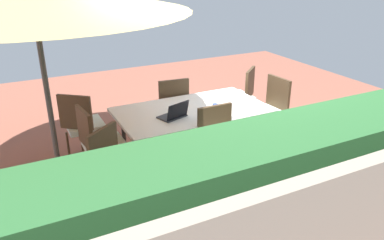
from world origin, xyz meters
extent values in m
cube|color=#935442|center=(0.00, 0.00, -0.01)|extent=(10.00, 10.00, 0.02)
cube|color=#2D6633|center=(0.00, 2.08, 0.68)|extent=(6.30, 0.66, 1.37)
cube|color=white|center=(0.00, 0.00, 0.74)|extent=(1.91, 1.07, 0.04)
cylinder|color=#333333|center=(-0.80, -0.38, 0.36)|extent=(0.05, 0.05, 0.72)
cylinder|color=#333333|center=(0.80, -0.38, 0.36)|extent=(0.05, 0.05, 0.72)
cylinder|color=#333333|center=(-0.80, 0.38, 0.36)|extent=(0.05, 0.05, 0.72)
cylinder|color=#333333|center=(0.80, 0.38, 0.36)|extent=(0.05, 0.05, 0.72)
cylinder|color=#4C4C4C|center=(1.67, -0.18, 1.15)|extent=(0.06, 0.06, 2.30)
cylinder|color=black|center=(1.67, -0.18, 0.03)|extent=(0.44, 0.44, 0.06)
cube|color=silver|center=(-0.03, 0.74, 0.49)|extent=(0.46, 0.46, 0.08)
cube|color=#4C3823|center=(-0.03, 0.53, 0.76)|extent=(0.44, 0.04, 0.45)
cylinder|color=#4C3823|center=(0.15, 0.92, 0.23)|extent=(0.03, 0.03, 0.45)
cylinder|color=#4C3823|center=(-0.21, 0.91, 0.23)|extent=(0.03, 0.03, 0.45)
cylinder|color=#4C3823|center=(0.15, 0.56, 0.23)|extent=(0.03, 0.03, 0.45)
cylinder|color=#4C3823|center=(-0.21, 0.55, 0.23)|extent=(0.03, 0.03, 0.45)
cube|color=silver|center=(-1.19, 0.00, 0.49)|extent=(0.46, 0.46, 0.08)
cube|color=#4C3823|center=(-1.40, -0.02, 0.76)|extent=(0.08, 0.44, 0.45)
cylinder|color=#4C3823|center=(-0.99, -0.17, 0.23)|extent=(0.03, 0.03, 0.45)
cylinder|color=#4C3823|center=(-1.02, 0.19, 0.23)|extent=(0.03, 0.03, 0.45)
cylinder|color=#4C3823|center=(-1.35, -0.20, 0.23)|extent=(0.03, 0.03, 0.45)
cylinder|color=#4C3823|center=(-1.38, 0.16, 0.23)|extent=(0.03, 0.03, 0.45)
cube|color=silver|center=(1.14, -0.04, 0.49)|extent=(0.46, 0.46, 0.08)
cube|color=#4C3823|center=(1.35, -0.02, 0.76)|extent=(0.09, 0.44, 0.45)
cylinder|color=#4C3823|center=(0.94, 0.12, 0.23)|extent=(0.03, 0.03, 0.45)
cylinder|color=#4C3823|center=(0.98, -0.24, 0.23)|extent=(0.03, 0.03, 0.45)
cylinder|color=#4C3823|center=(1.30, 0.16, 0.23)|extent=(0.03, 0.03, 0.45)
cylinder|color=#4C3823|center=(1.34, -0.20, 0.23)|extent=(0.03, 0.03, 0.45)
cube|color=silver|center=(-0.04, -0.81, 0.49)|extent=(0.46, 0.46, 0.08)
cube|color=#4C3823|center=(-0.02, -0.60, 0.76)|extent=(0.44, 0.09, 0.45)
cylinder|color=#4C3823|center=(-0.24, -0.97, 0.23)|extent=(0.03, 0.03, 0.45)
cylinder|color=#4C3823|center=(0.12, -1.00, 0.23)|extent=(0.03, 0.03, 0.45)
cylinder|color=#4C3823|center=(-0.20, -0.61, 0.23)|extent=(0.03, 0.03, 0.45)
cylinder|color=#4C3823|center=(0.16, -0.65, 0.23)|extent=(0.03, 0.03, 0.45)
cube|color=silver|center=(1.22, -0.73, 0.49)|extent=(0.46, 0.46, 0.08)
cube|color=#4C3823|center=(1.35, -0.56, 0.76)|extent=(0.37, 0.30, 0.45)
cylinder|color=#4C3823|center=(0.97, -0.76, 0.23)|extent=(0.03, 0.03, 0.45)
cylinder|color=#4C3823|center=(1.25, -0.98, 0.23)|extent=(0.03, 0.03, 0.45)
cylinder|color=#4C3823|center=(1.19, -0.48, 0.23)|extent=(0.03, 0.03, 0.45)
cylinder|color=#4C3823|center=(1.47, -0.70, 0.23)|extent=(0.03, 0.03, 0.45)
cube|color=silver|center=(1.17, 0.74, 0.49)|extent=(0.46, 0.46, 0.08)
cube|color=#4C3823|center=(1.29, 0.58, 0.76)|extent=(0.37, 0.30, 0.45)
cylinder|color=#4C3823|center=(1.20, 1.00, 0.23)|extent=(0.03, 0.03, 0.45)
cylinder|color=#4C3823|center=(0.91, 0.78, 0.23)|extent=(0.03, 0.03, 0.45)
cylinder|color=#4C3823|center=(1.42, 0.71, 0.23)|extent=(0.03, 0.03, 0.45)
cylinder|color=#4C3823|center=(1.13, 0.49, 0.23)|extent=(0.03, 0.03, 0.45)
cube|color=silver|center=(-1.15, -0.73, 0.49)|extent=(0.46, 0.46, 0.08)
cube|color=#4C3823|center=(-1.29, -0.58, 0.76)|extent=(0.35, 0.32, 0.45)
cylinder|color=#4C3823|center=(-1.17, -0.99, 0.23)|extent=(0.03, 0.03, 0.45)
cylinder|color=#4C3823|center=(-0.90, -0.75, 0.23)|extent=(0.03, 0.03, 0.45)
cylinder|color=#4C3823|center=(-1.41, -0.72, 0.23)|extent=(0.03, 0.03, 0.45)
cylinder|color=#4C3823|center=(-1.14, -0.48, 0.23)|extent=(0.03, 0.03, 0.45)
cube|color=#2D2D33|center=(0.34, 0.13, 0.77)|extent=(0.37, 0.31, 0.02)
cube|color=black|center=(0.30, 0.23, 0.87)|extent=(0.32, 0.15, 0.20)
cylinder|color=#334C99|center=(-0.23, 0.19, 0.81)|extent=(0.07, 0.07, 0.10)
camera|label=1|loc=(2.03, 4.00, 2.51)|focal=35.39mm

